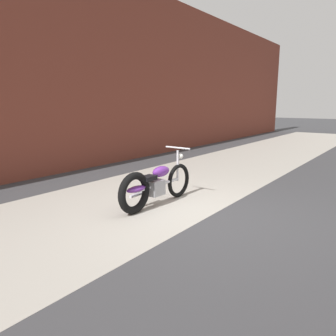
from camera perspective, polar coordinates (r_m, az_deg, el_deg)
ground_plane at (r=5.53m, az=6.99°, el=-8.59°), size 80.00×80.00×0.00m
sidewalk_slab at (r=6.52m, az=-6.57°, el=-5.46°), size 36.00×3.50×0.01m
brick_building_wall at (r=9.02m, az=-23.97°, el=16.38°), size 36.00×0.50×5.64m
motorcycle_purple at (r=5.94m, az=-2.68°, el=-3.08°), size 2.01×0.58×1.03m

